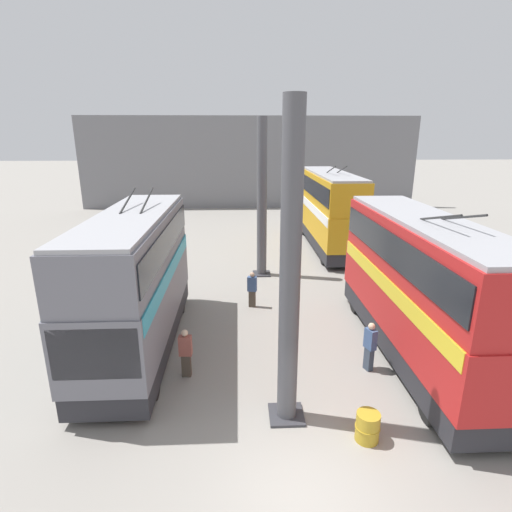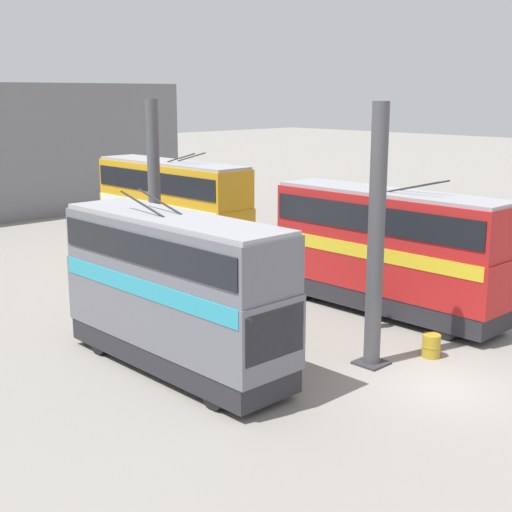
{
  "view_description": "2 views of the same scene",
  "coord_description": "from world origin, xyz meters",
  "px_view_note": "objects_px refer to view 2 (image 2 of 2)",
  "views": [
    {
      "loc": [
        -6.9,
        1.31,
        7.77
      ],
      "look_at": [
        7.87,
        0.64,
        3.24
      ],
      "focal_mm": 28.0,
      "sensor_mm": 36.0,
      "label": 1
    },
    {
      "loc": [
        -10.94,
        18.39,
        8.91
      ],
      "look_at": [
        7.7,
        0.57,
        2.99
      ],
      "focal_mm": 50.0,
      "sensor_mm": 36.0,
      "label": 2
    }
  ],
  "objects_px": {
    "bus_left_near": "(387,244)",
    "person_aisle_midway": "(209,296)",
    "bus_left_far": "(172,203)",
    "bus_right_mid": "(174,284)",
    "person_by_left_row": "(374,305)",
    "person_by_right_row": "(261,345)",
    "oil_drum": "(431,346)"
  },
  "relations": [
    {
      "from": "oil_drum",
      "to": "bus_right_mid",
      "type": "bearing_deg",
      "value": 53.73
    },
    {
      "from": "person_by_right_row",
      "to": "bus_left_near",
      "type": "bearing_deg",
      "value": -79.32
    },
    {
      "from": "bus_left_near",
      "to": "bus_left_far",
      "type": "xyz_separation_m",
      "value": [
        14.43,
        0.0,
        0.11
      ]
    },
    {
      "from": "bus_right_mid",
      "to": "person_aisle_midway",
      "type": "bearing_deg",
      "value": -51.04
    },
    {
      "from": "person_aisle_midway",
      "to": "oil_drum",
      "type": "height_order",
      "value": "person_aisle_midway"
    },
    {
      "from": "person_aisle_midway",
      "to": "bus_left_far",
      "type": "bearing_deg",
      "value": -16.16
    },
    {
      "from": "person_by_left_row",
      "to": "bus_left_near",
      "type": "bearing_deg",
      "value": -175.87
    },
    {
      "from": "bus_left_near",
      "to": "person_by_right_row",
      "type": "distance_m",
      "value": 8.43
    },
    {
      "from": "bus_right_mid",
      "to": "person_aisle_midway",
      "type": "distance_m",
      "value": 5.91
    },
    {
      "from": "bus_left_far",
      "to": "person_aisle_midway",
      "type": "bearing_deg",
      "value": 150.0
    },
    {
      "from": "bus_left_far",
      "to": "person_aisle_midway",
      "type": "xyz_separation_m",
      "value": [
        -9.93,
        5.73,
        -2.1
      ]
    },
    {
      "from": "bus_right_mid",
      "to": "person_by_right_row",
      "type": "xyz_separation_m",
      "value": [
        -2.01,
        -1.93,
        -2.01
      ]
    },
    {
      "from": "bus_left_far",
      "to": "oil_drum",
      "type": "distance_m",
      "value": 19.02
    },
    {
      "from": "oil_drum",
      "to": "person_by_left_row",
      "type": "bearing_deg",
      "value": -18.17
    },
    {
      "from": "person_by_left_row",
      "to": "bus_left_far",
      "type": "bearing_deg",
      "value": -118.15
    },
    {
      "from": "person_by_right_row",
      "to": "bus_right_mid",
      "type": "bearing_deg",
      "value": 47.43
    },
    {
      "from": "bus_left_far",
      "to": "oil_drum",
      "type": "relative_size",
      "value": 13.25
    },
    {
      "from": "person_aisle_midway",
      "to": "person_by_right_row",
      "type": "height_order",
      "value": "person_aisle_midway"
    },
    {
      "from": "bus_left_far",
      "to": "person_by_left_row",
      "type": "bearing_deg",
      "value": 172.79
    },
    {
      "from": "person_aisle_midway",
      "to": "person_by_left_row",
      "type": "relative_size",
      "value": 0.97
    },
    {
      "from": "bus_left_near",
      "to": "bus_left_far",
      "type": "distance_m",
      "value": 14.43
    },
    {
      "from": "bus_left_near",
      "to": "bus_right_mid",
      "type": "height_order",
      "value": "bus_right_mid"
    },
    {
      "from": "bus_left_near",
      "to": "oil_drum",
      "type": "distance_m",
      "value": 5.71
    },
    {
      "from": "person_aisle_midway",
      "to": "person_by_right_row",
      "type": "bearing_deg",
      "value": 170.36
    },
    {
      "from": "bus_left_near",
      "to": "bus_left_far",
      "type": "relative_size",
      "value": 0.96
    },
    {
      "from": "bus_left_near",
      "to": "bus_left_far",
      "type": "bearing_deg",
      "value": 0.0
    },
    {
      "from": "bus_left_far",
      "to": "bus_right_mid",
      "type": "xyz_separation_m",
      "value": [
        -13.43,
        10.06,
        -0.09
      ]
    },
    {
      "from": "bus_left_far",
      "to": "person_by_right_row",
      "type": "height_order",
      "value": "bus_left_far"
    },
    {
      "from": "bus_left_near",
      "to": "person_by_left_row",
      "type": "relative_size",
      "value": 5.86
    },
    {
      "from": "bus_left_near",
      "to": "person_aisle_midway",
      "type": "bearing_deg",
      "value": 51.91
    },
    {
      "from": "bus_right_mid",
      "to": "person_by_left_row",
      "type": "distance_m",
      "value": 8.57
    },
    {
      "from": "bus_left_near",
      "to": "person_by_left_row",
      "type": "bearing_deg",
      "value": 115.07
    }
  ]
}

